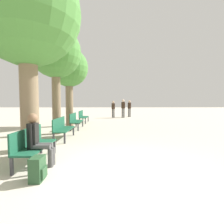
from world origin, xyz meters
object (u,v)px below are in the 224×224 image
(tree_row_1, at_px, (55,54))
(tree_row_2, at_px, (69,69))
(tree_row_0, at_px, (27,14))
(pedestrian_near, at_px, (129,107))
(bench_row_3, at_px, (83,116))
(person_seated, at_px, (38,138))
(pedestrian_far, at_px, (113,108))
(bench_row_1, at_px, (62,127))
(pedestrian_mid, at_px, (123,107))
(backpack, at_px, (38,169))
(bench_row_0, at_px, (33,143))
(bench_row_2, at_px, (75,120))

(tree_row_1, height_order, tree_row_2, tree_row_1)
(tree_row_0, bearing_deg, pedestrian_near, 68.96)
(bench_row_3, height_order, person_seated, person_seated)
(tree_row_0, relative_size, pedestrian_far, 3.76)
(bench_row_1, bearing_deg, pedestrian_mid, 70.64)
(tree_row_2, relative_size, backpack, 10.16)
(bench_row_0, height_order, person_seated, person_seated)
(tree_row_0, relative_size, backpack, 12.48)
(pedestrian_mid, bearing_deg, backpack, -101.68)
(bench_row_3, bearing_deg, bench_row_1, -90.00)
(pedestrian_near, distance_m, pedestrian_mid, 1.12)
(bench_row_0, bearing_deg, bench_row_3, 90.00)
(tree_row_0, distance_m, person_seated, 3.93)
(bench_row_1, bearing_deg, tree_row_0, -109.62)
(pedestrian_mid, height_order, pedestrian_far, pedestrian_mid)
(bench_row_3, xyz_separation_m, pedestrian_far, (2.33, 3.94, 0.41))
(bench_row_2, height_order, pedestrian_mid, pedestrian_mid)
(bench_row_1, bearing_deg, bench_row_2, 90.00)
(pedestrian_near, bearing_deg, tree_row_0, -111.04)
(bench_row_2, distance_m, tree_row_1, 3.70)
(bench_row_3, xyz_separation_m, tree_row_2, (-0.58, -1.63, 3.08))
(bench_row_1, distance_m, pedestrian_far, 9.78)
(bench_row_3, relative_size, tree_row_0, 0.28)
(pedestrian_far, bearing_deg, backpack, -97.59)
(tree_row_2, height_order, person_seated, tree_row_2)
(bench_row_1, xyz_separation_m, person_seated, (0.24, -3.02, 0.18))
(tree_row_0, bearing_deg, pedestrian_far, 75.35)
(pedestrian_near, bearing_deg, bench_row_2, -118.16)
(bench_row_0, distance_m, pedestrian_near, 13.54)
(bench_row_2, bearing_deg, tree_row_1, -110.19)
(bench_row_2, height_order, bench_row_3, same)
(bench_row_0, relative_size, tree_row_0, 0.28)
(tree_row_2, distance_m, pedestrian_near, 8.16)
(tree_row_0, bearing_deg, person_seated, -59.79)
(bench_row_1, bearing_deg, tree_row_2, 98.39)
(bench_row_2, bearing_deg, bench_row_3, 90.00)
(bench_row_2, height_order, pedestrian_near, pedestrian_near)
(bench_row_2, bearing_deg, tree_row_0, -97.49)
(bench_row_0, bearing_deg, tree_row_1, 98.26)
(tree_row_0, relative_size, tree_row_1, 1.18)
(tree_row_0, height_order, tree_row_1, tree_row_0)
(bench_row_0, relative_size, pedestrian_far, 1.05)
(tree_row_0, xyz_separation_m, tree_row_2, (-0.00, 5.54, -0.68))
(person_seated, xyz_separation_m, pedestrian_far, (2.09, 12.51, 0.24))
(bench_row_3, relative_size, person_seated, 1.30)
(bench_row_3, bearing_deg, pedestrian_mid, 48.86)
(tree_row_0, xyz_separation_m, tree_row_1, (-0.00, 2.82, -0.46))
(pedestrian_far, bearing_deg, person_seated, -99.46)
(bench_row_1, relative_size, bench_row_2, 1.00)
(bench_row_0, bearing_deg, backpack, -62.21)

